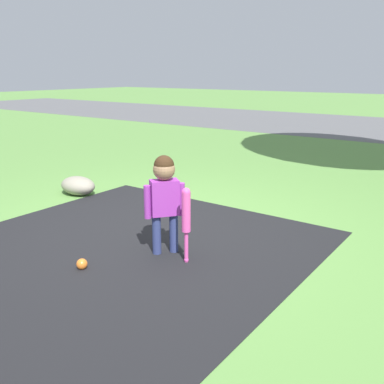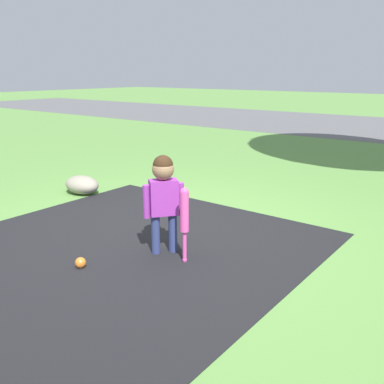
% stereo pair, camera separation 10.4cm
% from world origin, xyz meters
% --- Properties ---
extents(ground_plane, '(60.00, 60.00, 0.00)m').
position_xyz_m(ground_plane, '(0.00, 0.00, 0.00)').
color(ground_plane, '#5B8C42').
extents(child, '(0.25, 0.30, 0.88)m').
position_xyz_m(child, '(0.41, -0.47, 0.57)').
color(child, navy).
rests_on(child, ground).
extents(baseball_bat, '(0.07, 0.07, 0.65)m').
position_xyz_m(baseball_bat, '(0.68, -0.52, 0.42)').
color(baseball_bat, '#E54CA5').
rests_on(baseball_bat, ground).
extents(sports_ball, '(0.09, 0.09, 0.09)m').
position_xyz_m(sports_ball, '(0.07, -1.13, 0.04)').
color(sports_ball, orange).
rests_on(sports_ball, ground).
extents(edging_rock, '(0.51, 0.36, 0.24)m').
position_xyz_m(edging_rock, '(-1.71, 0.30, 0.12)').
color(edging_rock, gray).
rests_on(edging_rock, ground).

